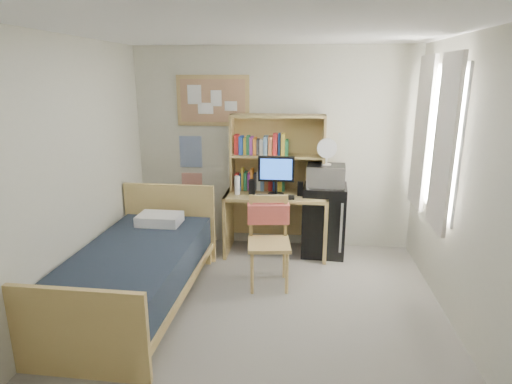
# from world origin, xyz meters

# --- Properties ---
(floor) EXTENTS (3.60, 4.20, 0.02)m
(floor) POSITION_xyz_m (0.00, 0.00, -0.01)
(floor) COLOR gray
(floor) RESTS_ON ground
(ceiling) EXTENTS (3.60, 4.20, 0.02)m
(ceiling) POSITION_xyz_m (0.00, 0.00, 2.60)
(ceiling) COLOR white
(ceiling) RESTS_ON wall_back
(wall_back) EXTENTS (3.60, 0.04, 2.60)m
(wall_back) POSITION_xyz_m (0.00, 2.10, 1.30)
(wall_back) COLOR beige
(wall_back) RESTS_ON floor
(wall_front) EXTENTS (3.60, 0.04, 2.60)m
(wall_front) POSITION_xyz_m (0.00, -2.10, 1.30)
(wall_front) COLOR beige
(wall_front) RESTS_ON floor
(wall_left) EXTENTS (0.04, 4.20, 2.60)m
(wall_left) POSITION_xyz_m (-1.80, 0.00, 1.30)
(wall_left) COLOR beige
(wall_left) RESTS_ON floor
(wall_right) EXTENTS (0.04, 4.20, 2.60)m
(wall_right) POSITION_xyz_m (1.80, 0.00, 1.30)
(wall_right) COLOR beige
(wall_right) RESTS_ON floor
(window_unit) EXTENTS (0.10, 1.40, 1.70)m
(window_unit) POSITION_xyz_m (1.75, 1.20, 1.60)
(window_unit) COLOR white
(window_unit) RESTS_ON wall_right
(curtain_left) EXTENTS (0.04, 0.55, 1.70)m
(curtain_left) POSITION_xyz_m (1.72, 0.80, 1.60)
(curtain_left) COLOR silver
(curtain_left) RESTS_ON wall_right
(curtain_right) EXTENTS (0.04, 0.55, 1.70)m
(curtain_right) POSITION_xyz_m (1.72, 1.60, 1.60)
(curtain_right) COLOR silver
(curtain_right) RESTS_ON wall_right
(bulletin_board) EXTENTS (0.94, 0.03, 0.64)m
(bulletin_board) POSITION_xyz_m (-0.78, 2.08, 1.92)
(bulletin_board) COLOR tan
(bulletin_board) RESTS_ON wall_back
(poster_wave) EXTENTS (0.30, 0.01, 0.42)m
(poster_wave) POSITION_xyz_m (-1.10, 2.09, 1.25)
(poster_wave) COLOR navy
(poster_wave) RESTS_ON wall_back
(poster_japan) EXTENTS (0.28, 0.01, 0.36)m
(poster_japan) POSITION_xyz_m (-1.10, 2.09, 0.78)
(poster_japan) COLOR #BE3A21
(poster_japan) RESTS_ON wall_back
(desk) EXTENTS (1.28, 0.64, 0.80)m
(desk) POSITION_xyz_m (0.07, 1.76, 0.40)
(desk) COLOR tan
(desk) RESTS_ON floor
(desk_chair) EXTENTS (0.55, 0.55, 0.99)m
(desk_chair) POSITION_xyz_m (0.05, 0.85, 0.49)
(desk_chair) COLOR #D8B566
(desk_chair) RESTS_ON floor
(mini_fridge) EXTENTS (0.57, 0.57, 0.90)m
(mini_fridge) POSITION_xyz_m (0.68, 1.81, 0.45)
(mini_fridge) COLOR black
(mini_fridge) RESTS_ON floor
(bed) EXTENTS (1.13, 2.18, 0.59)m
(bed) POSITION_xyz_m (-1.24, 0.31, 0.30)
(bed) COLOR #1A222F
(bed) RESTS_ON floor
(hutch) EXTENTS (1.18, 0.30, 0.97)m
(hutch) POSITION_xyz_m (0.07, 1.91, 1.28)
(hutch) COLOR tan
(hutch) RESTS_ON desk
(monitor) EXTENTS (0.44, 0.04, 0.47)m
(monitor) POSITION_xyz_m (0.07, 1.70, 1.03)
(monitor) COLOR black
(monitor) RESTS_ON desk
(keyboard) EXTENTS (0.47, 0.15, 0.02)m
(keyboard) POSITION_xyz_m (0.06, 1.56, 0.81)
(keyboard) COLOR black
(keyboard) RESTS_ON desk
(speaker_left) EXTENTS (0.08, 0.08, 0.19)m
(speaker_left) POSITION_xyz_m (-0.23, 1.70, 0.89)
(speaker_left) COLOR black
(speaker_left) RESTS_ON desk
(speaker_right) EXTENTS (0.07, 0.07, 0.17)m
(speaker_right) POSITION_xyz_m (0.37, 1.70, 0.88)
(speaker_right) COLOR black
(speaker_right) RESTS_ON desk
(water_bottle) EXTENTS (0.07, 0.07, 0.24)m
(water_bottle) POSITION_xyz_m (-0.41, 1.66, 0.92)
(water_bottle) COLOR white
(water_bottle) RESTS_ON desk
(hoodie) EXTENTS (0.47, 0.19, 0.22)m
(hoodie) POSITION_xyz_m (0.02, 1.05, 0.77)
(hoodie) COLOR #F0685B
(hoodie) RESTS_ON desk_chair
(microwave) EXTENTS (0.48, 0.38, 0.27)m
(microwave) POSITION_xyz_m (0.68, 1.79, 1.04)
(microwave) COLOR #B4B4B9
(microwave) RESTS_ON mini_fridge
(desk_fan) EXTENTS (0.25, 0.25, 0.30)m
(desk_fan) POSITION_xyz_m (0.68, 1.79, 1.32)
(desk_fan) COLOR white
(desk_fan) RESTS_ON microwave
(pillow) EXTENTS (0.49, 0.35, 0.12)m
(pillow) POSITION_xyz_m (-1.22, 1.06, 0.65)
(pillow) COLOR white
(pillow) RESTS_ON bed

